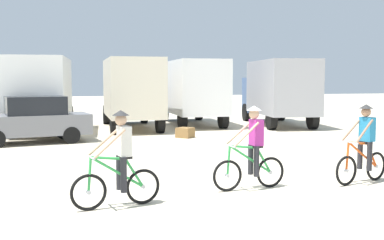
{
  "coord_description": "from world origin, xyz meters",
  "views": [
    {
      "loc": [
        -4.13,
        -10.07,
        2.38
      ],
      "look_at": [
        -0.06,
        4.45,
        1.1
      ],
      "focal_mm": 44.55,
      "sensor_mm": 36.0,
      "label": 1
    }
  ],
  "objects_px": {
    "cyclist_near_camera": "(364,146)",
    "sedan_parked": "(33,120)",
    "box_truck_cream_rv": "(131,90)",
    "cyclist_orange_shirt": "(119,162)",
    "supply_crate": "(185,133)",
    "cyclist_cowboy_hat": "(252,151)",
    "box_truck_grey_hauler": "(278,89)",
    "box_truck_white_box": "(42,91)",
    "box_truck_avon_van": "(192,89)"
  },
  "relations": [
    {
      "from": "cyclist_near_camera",
      "to": "sedan_parked",
      "type": "bearing_deg",
      "value": 129.53
    },
    {
      "from": "box_truck_cream_rv",
      "to": "cyclist_orange_shirt",
      "type": "xyz_separation_m",
      "value": [
        -2.34,
        -14.3,
        -1.03
      ]
    },
    {
      "from": "supply_crate",
      "to": "cyclist_orange_shirt",
      "type": "bearing_deg",
      "value": -111.38
    },
    {
      "from": "box_truck_cream_rv",
      "to": "supply_crate",
      "type": "height_order",
      "value": "box_truck_cream_rv"
    },
    {
      "from": "cyclist_near_camera",
      "to": "supply_crate",
      "type": "relative_size",
      "value": 2.97
    },
    {
      "from": "cyclist_cowboy_hat",
      "to": "supply_crate",
      "type": "bearing_deg",
      "value": 84.0
    },
    {
      "from": "sedan_parked",
      "to": "cyclist_orange_shirt",
      "type": "distance_m",
      "value": 10.12
    },
    {
      "from": "cyclist_orange_shirt",
      "to": "cyclist_near_camera",
      "type": "distance_m",
      "value": 5.72
    },
    {
      "from": "box_truck_grey_hauler",
      "to": "cyclist_cowboy_hat",
      "type": "height_order",
      "value": "box_truck_grey_hauler"
    },
    {
      "from": "box_truck_white_box",
      "to": "sedan_parked",
      "type": "height_order",
      "value": "box_truck_white_box"
    },
    {
      "from": "box_truck_white_box",
      "to": "box_truck_avon_van",
      "type": "distance_m",
      "value": 7.64
    },
    {
      "from": "box_truck_cream_rv",
      "to": "cyclist_orange_shirt",
      "type": "relative_size",
      "value": 3.74
    },
    {
      "from": "box_truck_grey_hauler",
      "to": "cyclist_near_camera",
      "type": "height_order",
      "value": "box_truck_grey_hauler"
    },
    {
      "from": "sedan_parked",
      "to": "supply_crate",
      "type": "xyz_separation_m",
      "value": [
        5.94,
        0.12,
        -0.68
      ]
    },
    {
      "from": "box_truck_grey_hauler",
      "to": "cyclist_orange_shirt",
      "type": "relative_size",
      "value": 3.86
    },
    {
      "from": "box_truck_grey_hauler",
      "to": "cyclist_orange_shirt",
      "type": "xyz_separation_m",
      "value": [
        -10.0,
        -13.94,
        -1.03
      ]
    },
    {
      "from": "cyclist_orange_shirt",
      "to": "cyclist_cowboy_hat",
      "type": "xyz_separation_m",
      "value": [
        2.95,
        0.68,
        0.0
      ]
    },
    {
      "from": "cyclist_near_camera",
      "to": "cyclist_cowboy_hat",
      "type": "bearing_deg",
      "value": 178.18
    },
    {
      "from": "supply_crate",
      "to": "cyclist_near_camera",
      "type": "bearing_deg",
      "value": -79.46
    },
    {
      "from": "cyclist_cowboy_hat",
      "to": "box_truck_cream_rv",
      "type": "bearing_deg",
      "value": 92.55
    },
    {
      "from": "cyclist_near_camera",
      "to": "supply_crate",
      "type": "height_order",
      "value": "cyclist_near_camera"
    },
    {
      "from": "box_truck_grey_hauler",
      "to": "supply_crate",
      "type": "height_order",
      "value": "box_truck_grey_hauler"
    },
    {
      "from": "box_truck_avon_van",
      "to": "sedan_parked",
      "type": "distance_m",
      "value": 9.51
    },
    {
      "from": "cyclist_near_camera",
      "to": "supply_crate",
      "type": "bearing_deg",
      "value": 100.54
    },
    {
      "from": "box_truck_grey_hauler",
      "to": "sedan_parked",
      "type": "distance_m",
      "value": 12.7
    },
    {
      "from": "box_truck_avon_van",
      "to": "cyclist_cowboy_hat",
      "type": "xyz_separation_m",
      "value": [
        -2.79,
        -14.67,
        -1.03
      ]
    },
    {
      "from": "box_truck_white_box",
      "to": "box_truck_cream_rv",
      "type": "xyz_separation_m",
      "value": [
        4.12,
        0.31,
        0.0
      ]
    },
    {
      "from": "box_truck_white_box",
      "to": "cyclist_near_camera",
      "type": "bearing_deg",
      "value": -60.84
    },
    {
      "from": "sedan_parked",
      "to": "supply_crate",
      "type": "distance_m",
      "value": 5.98
    },
    {
      "from": "box_truck_avon_van",
      "to": "cyclist_near_camera",
      "type": "height_order",
      "value": "box_truck_avon_van"
    },
    {
      "from": "box_truck_grey_hauler",
      "to": "sedan_parked",
      "type": "relative_size",
      "value": 1.58
    },
    {
      "from": "box_truck_cream_rv",
      "to": "supply_crate",
      "type": "xyz_separation_m",
      "value": [
        1.59,
        -4.26,
        -1.67
      ]
    },
    {
      "from": "box_truck_cream_rv",
      "to": "cyclist_cowboy_hat",
      "type": "height_order",
      "value": "box_truck_cream_rv"
    },
    {
      "from": "box_truck_avon_van",
      "to": "supply_crate",
      "type": "height_order",
      "value": "box_truck_avon_van"
    },
    {
      "from": "cyclist_near_camera",
      "to": "box_truck_grey_hauler",
      "type": "bearing_deg",
      "value": 72.09
    },
    {
      "from": "box_truck_white_box",
      "to": "cyclist_near_camera",
      "type": "relative_size",
      "value": 3.81
    },
    {
      "from": "box_truck_cream_rv",
      "to": "box_truck_grey_hauler",
      "type": "relative_size",
      "value": 0.97
    },
    {
      "from": "cyclist_orange_shirt",
      "to": "cyclist_near_camera",
      "type": "height_order",
      "value": "same"
    },
    {
      "from": "box_truck_cream_rv",
      "to": "cyclist_orange_shirt",
      "type": "distance_m",
      "value": 14.52
    },
    {
      "from": "cyclist_orange_shirt",
      "to": "supply_crate",
      "type": "height_order",
      "value": "cyclist_orange_shirt"
    },
    {
      "from": "box_truck_grey_hauler",
      "to": "supply_crate",
      "type": "relative_size",
      "value": 11.45
    },
    {
      "from": "box_truck_white_box",
      "to": "box_truck_cream_rv",
      "type": "relative_size",
      "value": 1.02
    },
    {
      "from": "box_truck_avon_van",
      "to": "box_truck_grey_hauler",
      "type": "height_order",
      "value": "same"
    },
    {
      "from": "box_truck_cream_rv",
      "to": "cyclist_near_camera",
      "type": "distance_m",
      "value": 14.14
    },
    {
      "from": "box_truck_white_box",
      "to": "box_truck_grey_hauler",
      "type": "distance_m",
      "value": 11.78
    },
    {
      "from": "box_truck_white_box",
      "to": "cyclist_cowboy_hat",
      "type": "height_order",
      "value": "box_truck_white_box"
    },
    {
      "from": "box_truck_avon_van",
      "to": "box_truck_grey_hauler",
      "type": "bearing_deg",
      "value": -18.36
    },
    {
      "from": "box_truck_cream_rv",
      "to": "sedan_parked",
      "type": "bearing_deg",
      "value": -134.82
    },
    {
      "from": "box_truck_cream_rv",
      "to": "supply_crate",
      "type": "distance_m",
      "value": 4.84
    },
    {
      "from": "box_truck_cream_rv",
      "to": "box_truck_white_box",
      "type": "bearing_deg",
      "value": -175.7
    }
  ]
}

